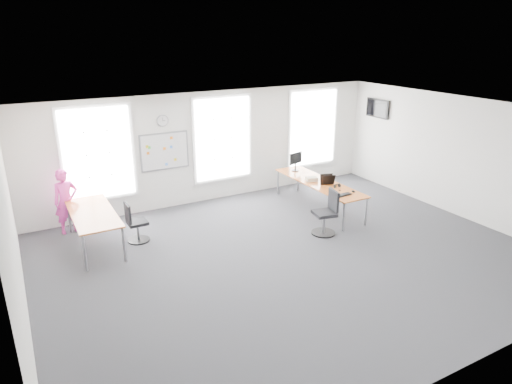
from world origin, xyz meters
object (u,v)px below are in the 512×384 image
person (66,201)px  headphones (337,186)px  chair_right (327,215)px  keyboard (343,195)px  desk_left (93,215)px  desk_right (319,184)px  chair_left (135,225)px  monitor (296,160)px

person → headphones: 6.52m
chair_right → keyboard: bearing=122.2°
headphones → desk_left: bearing=-174.6°
desk_right → chair_right: (-0.77, -1.37, -0.24)m
desk_right → person: person is taller
desk_left → keyboard: bearing=-16.7°
chair_left → keyboard: bearing=-108.8°
person → headphones: bearing=-27.8°
desk_left → chair_right: bearing=-21.4°
desk_left → monitor: size_ratio=4.11×
person → monitor: 6.04m
headphones → monitor: bearing=110.5°
person → headphones: size_ratio=9.08×
desk_left → person: bearing=110.0°
desk_right → keyboard: bearing=-95.5°
keyboard → headphones: size_ratio=2.60×
headphones → monitor: monitor is taller
person → headphones: person is taller
desk_left → headphones: bearing=-11.1°
chair_right → person: size_ratio=0.69×
desk_right → chair_left: bearing=175.9°
person → keyboard: 6.51m
headphones → desk_right: bearing=117.7°
keyboard → monitor: monitor is taller
chair_right → person: (-5.24, 2.98, 0.30)m
desk_right → monitor: 1.17m
keyboard → monitor: size_ratio=0.82×
chair_left → person: bearing=42.7°
person → desk_left: bearing=-78.0°
chair_right → keyboard: chair_right is taller
desk_right → chair_left: chair_left is taller
chair_left → desk_right: bearing=-95.5°
chair_left → monitor: monitor is taller
desk_right → desk_left: (-5.62, 0.53, 0.04)m
chair_right → keyboard: 0.77m
chair_left → headphones: chair_left is taller
desk_left → keyboard: size_ratio=5.04×
person → headphones: (6.13, -2.21, 0.03)m
keyboard → monitor: 2.26m
desk_right → desk_left: 5.65m
desk_left → person: person is taller
desk_left → chair_right: (4.85, -1.90, -0.28)m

